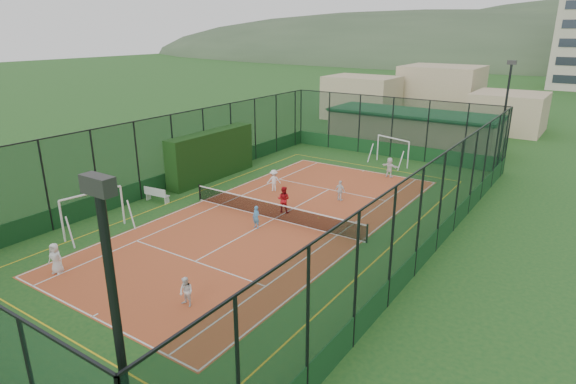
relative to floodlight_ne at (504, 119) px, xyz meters
name	(u,v)px	position (x,y,z in m)	size (l,w,h in m)	color
ground	(274,219)	(-8.60, -16.60, -4.12)	(300.00, 300.00, 0.00)	#1B511F
court_slab	(274,219)	(-8.60, -16.60, -4.12)	(11.17, 23.97, 0.01)	#C3572B
tennis_net	(274,210)	(-8.60, -16.60, -3.59)	(11.67, 0.12, 1.06)	black
perimeter_fence	(274,177)	(-8.60, -16.60, -1.62)	(18.12, 34.12, 5.00)	black
floodlight_ne	(504,119)	(0.00, 0.00, 0.00)	(0.60, 0.26, 8.25)	black
clubhouse	(412,129)	(-8.60, 5.40, -2.55)	(15.20, 7.20, 3.15)	tan
distant_hills	(561,64)	(-8.60, 133.40, -4.12)	(200.00, 60.00, 24.00)	#384C33
hedge_left	(212,155)	(-16.90, -12.65, -2.40)	(1.18, 7.88, 3.45)	black
white_bench	(157,194)	(-16.40, -18.30, -3.64)	(1.72, 0.47, 0.97)	white
futsal_goal_near	(94,213)	(-15.45, -23.44, -3.02)	(0.99, 3.41, 2.20)	white
futsal_goal_far	(392,151)	(-7.56, -1.74, -3.07)	(3.26, 0.95, 2.10)	white
child_near_left	(56,258)	(-12.92, -27.21, -3.41)	(0.69, 0.45, 1.42)	white
child_near_mid	(256,217)	(-8.65, -18.20, -3.49)	(0.46, 0.30, 1.26)	#468FC9
child_near_right	(186,292)	(-6.16, -25.93, -3.50)	(0.60, 0.47, 1.23)	white
child_far_left	(274,180)	(-11.53, -12.51, -3.39)	(0.94, 0.54, 1.45)	white
child_far_right	(340,191)	(-6.94, -11.75, -3.46)	(0.77, 0.32, 1.31)	white
child_far_back	(390,167)	(-6.36, -5.19, -3.38)	(1.35, 0.43, 1.46)	white
coach	(284,199)	(-8.77, -15.40, -3.32)	(0.77, 0.60, 1.59)	red
tennis_balls	(277,208)	(-9.44, -15.09, -4.08)	(4.11, 1.09, 0.07)	#CCE033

